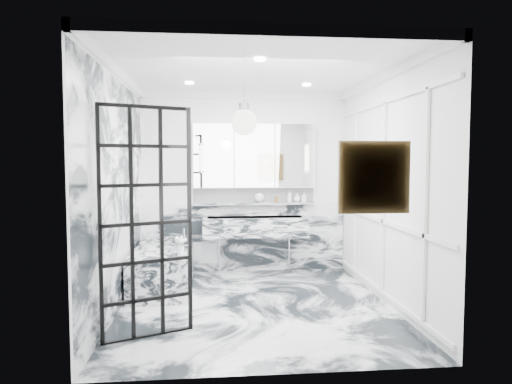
{
  "coord_description": "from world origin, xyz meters",
  "views": [
    {
      "loc": [
        -0.49,
        -5.36,
        1.73
      ],
      "look_at": [
        0.06,
        0.5,
        1.34
      ],
      "focal_mm": 32.0,
      "sensor_mm": 36.0,
      "label": 1
    }
  ],
  "objects": [
    {
      "name": "ceiling",
      "position": [
        0.0,
        0.0,
        2.8
      ],
      "size": [
        3.6,
        3.6,
        0.0
      ],
      "primitive_type": "plane",
      "rotation": [
        3.14,
        0.0,
        0.0
      ],
      "color": "white",
      "rests_on": "wall_back"
    },
    {
      "name": "wall_front",
      "position": [
        0.0,
        -1.8,
        1.4
      ],
      "size": [
        3.6,
        0.0,
        3.6
      ],
      "primitive_type": "plane",
      "rotation": [
        -1.57,
        0.0,
        0.0
      ],
      "color": "white",
      "rests_on": "floor"
    },
    {
      "name": "ledge",
      "position": [
        0.15,
        1.72,
        1.07
      ],
      "size": [
        1.9,
        0.14,
        0.04
      ],
      "primitive_type": "cube",
      "color": "silver",
      "rests_on": "wall_back"
    },
    {
      "name": "soap_bottle_a",
      "position": [
        0.71,
        1.71,
        1.18
      ],
      "size": [
        0.09,
        0.09,
        0.19
      ],
      "primitive_type": "imported",
      "rotation": [
        0.0,
        0.0,
        0.32
      ],
      "color": "#8C5919",
      "rests_on": "ledge"
    },
    {
      "name": "artwork",
      "position": [
        0.82,
        -1.76,
        1.6
      ],
      "size": [
        0.49,
        0.05,
        0.49
      ],
      "primitive_type": "cube",
      "color": "#C75314",
      "rests_on": "wall_front"
    },
    {
      "name": "subway_tile",
      "position": [
        0.15,
        1.78,
        1.21
      ],
      "size": [
        1.9,
        0.03,
        0.23
      ],
      "primitive_type": "cube",
      "color": "white",
      "rests_on": "wall_back"
    },
    {
      "name": "soap_bottle_c",
      "position": [
        0.83,
        1.71,
        1.16
      ],
      "size": [
        0.13,
        0.13,
        0.14
      ],
      "primitive_type": "imported",
      "rotation": [
        0.0,
        0.0,
        0.27
      ],
      "color": "silver",
      "rests_on": "ledge"
    },
    {
      "name": "soap_bottle_b",
      "position": [
        0.94,
        1.71,
        1.17
      ],
      "size": [
        0.1,
        0.1,
        0.16
      ],
      "primitive_type": "imported",
      "rotation": [
        0.0,
        0.0,
        -0.35
      ],
      "color": "#4C4C51",
      "rests_on": "ledge"
    },
    {
      "name": "pendant_light",
      "position": [
        -0.21,
        -1.26,
        2.08
      ],
      "size": [
        0.23,
        0.23,
        0.23
      ],
      "primitive_type": "sphere",
      "color": "white",
      "rests_on": "ceiling"
    },
    {
      "name": "wall_back",
      "position": [
        0.0,
        1.8,
        1.4
      ],
      "size": [
        3.6,
        0.0,
        3.6
      ],
      "primitive_type": "plane",
      "rotation": [
        1.57,
        0.0,
        0.0
      ],
      "color": "white",
      "rests_on": "floor"
    },
    {
      "name": "sconce_right",
      "position": [
        0.97,
        1.63,
        1.78
      ],
      "size": [
        0.07,
        0.07,
        0.4
      ],
      "primitive_type": "cylinder",
      "color": "white",
      "rests_on": "mirror_cabinet"
    },
    {
      "name": "flower_vase",
      "position": [
        -0.9,
        0.37,
        0.61
      ],
      "size": [
        0.09,
        0.09,
        0.12
      ],
      "primitive_type": "cylinder",
      "color": "silver",
      "rests_on": "bathtub"
    },
    {
      "name": "mirror_cabinet",
      "position": [
        0.15,
        1.73,
        1.82
      ],
      "size": [
        1.9,
        0.16,
        1.0
      ],
      "primitive_type": "cube",
      "color": "white",
      "rests_on": "wall_back"
    },
    {
      "name": "sconce_left",
      "position": [
        -0.67,
        1.63,
        1.78
      ],
      "size": [
        0.07,
        0.07,
        0.4
      ],
      "primitive_type": "cylinder",
      "color": "white",
      "rests_on": "mirror_cabinet"
    },
    {
      "name": "trough_sink",
      "position": [
        0.15,
        1.55,
        0.73
      ],
      "size": [
        1.6,
        0.45,
        0.3
      ],
      "primitive_type": "cube",
      "color": "silver",
      "rests_on": "wall_back"
    },
    {
      "name": "wall_right",
      "position": [
        1.6,
        0.0,
        1.4
      ],
      "size": [
        0.0,
        3.6,
        3.6
      ],
      "primitive_type": "plane",
      "rotation": [
        1.57,
        0.0,
        -1.57
      ],
      "color": "white",
      "rests_on": "floor"
    },
    {
      "name": "marble_clad_back",
      "position": [
        0.0,
        1.78,
        0.53
      ],
      "size": [
        3.18,
        0.05,
        1.05
      ],
      "primitive_type": "cube",
      "color": "silver",
      "rests_on": "floor"
    },
    {
      "name": "bathtub",
      "position": [
        -1.18,
        0.9,
        0.28
      ],
      "size": [
        0.75,
        1.65,
        0.55
      ],
      "primitive_type": "cube",
      "color": "silver",
      "rests_on": "floor"
    },
    {
      "name": "face_pot",
      "position": [
        0.23,
        1.71,
        1.17
      ],
      "size": [
        0.15,
        0.15,
        0.15
      ],
      "primitive_type": "sphere",
      "color": "white",
      "rests_on": "ledge"
    },
    {
      "name": "wall_left",
      "position": [
        -1.6,
        0.0,
        1.4
      ],
      "size": [
        0.0,
        3.6,
        3.6
      ],
      "primitive_type": "plane",
      "rotation": [
        1.57,
        0.0,
        1.57
      ],
      "color": "white",
      "rests_on": "floor"
    },
    {
      "name": "panel_molding",
      "position": [
        1.58,
        0.0,
        1.3
      ],
      "size": [
        0.03,
        3.4,
        2.3
      ],
      "primitive_type": "cube",
      "color": "white",
      "rests_on": "floor"
    },
    {
      "name": "floor",
      "position": [
        0.0,
        0.0,
        0.0
      ],
      "size": [
        3.6,
        3.6,
        0.0
      ],
      "primitive_type": "plane",
      "color": "silver",
      "rests_on": "ground"
    },
    {
      "name": "crittall_door",
      "position": [
        -1.14,
        -0.88,
        1.13
      ],
      "size": [
        0.82,
        0.38,
        2.25
      ],
      "primitive_type": null,
      "rotation": [
        0.0,
        0.0,
        0.4
      ],
      "color": "black",
      "rests_on": "floor"
    },
    {
      "name": "amber_bottle",
      "position": [
        0.51,
        1.71,
        1.14
      ],
      "size": [
        0.04,
        0.04,
        0.1
      ],
      "primitive_type": "cylinder",
      "color": "#8C5919",
      "rests_on": "ledge"
    },
    {
      "name": "marble_clad_left",
      "position": [
        -1.59,
        0.0,
        1.34
      ],
      "size": [
        0.02,
        3.56,
        2.68
      ],
      "primitive_type": "cube",
      "color": "silver",
      "rests_on": "floor"
    }
  ]
}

